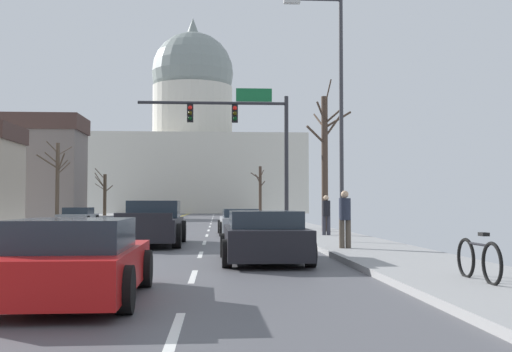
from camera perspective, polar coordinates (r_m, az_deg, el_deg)
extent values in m
cube|color=#4E4E53|center=(16.23, -17.87, -7.61)|extent=(14.00, 180.00, 0.06)
cube|color=yellow|center=(16.26, -18.28, -7.48)|extent=(0.10, 176.40, 0.00)
cube|color=yellow|center=(16.20, -17.46, -7.51)|extent=(0.10, 176.40, 0.00)
cube|color=silver|center=(7.32, -7.41, -13.85)|extent=(0.12, 2.20, 0.00)
cube|color=silver|center=(12.46, -5.78, -9.15)|extent=(0.12, 2.20, 0.00)
cube|color=silver|center=(17.63, -5.12, -7.19)|extent=(0.12, 2.20, 0.00)
cube|color=silver|center=(22.82, -4.76, -6.13)|extent=(0.12, 2.20, 0.00)
cube|color=silver|center=(28.01, -4.54, -5.46)|extent=(0.12, 2.20, 0.00)
cube|color=silver|center=(33.20, -4.38, -4.99)|extent=(0.12, 2.20, 0.00)
cube|color=silver|center=(38.40, -4.27, -4.66)|extent=(0.12, 2.20, 0.00)
cube|color=silver|center=(43.59, -4.18, -4.40)|extent=(0.12, 2.20, 0.00)
cube|color=silver|center=(48.79, -4.12, -4.20)|extent=(0.12, 2.20, 0.00)
cube|color=silver|center=(53.99, -4.06, -4.04)|extent=(0.12, 2.20, 0.00)
cube|color=silver|center=(59.19, -4.02, -3.90)|extent=(0.12, 2.20, 0.00)
cube|color=silver|center=(64.38, -3.98, -3.79)|extent=(0.12, 2.20, 0.00)
cube|color=silver|center=(69.58, -3.95, -3.69)|extent=(0.12, 2.20, 0.00)
cube|color=silver|center=(74.78, -3.92, -3.61)|extent=(0.12, 2.20, 0.00)
cube|color=silver|center=(79.98, -3.90, -3.54)|extent=(0.12, 2.20, 0.00)
cube|color=silver|center=(24.00, -21.80, -5.78)|extent=(0.12, 2.20, 0.00)
cube|color=silver|center=(28.98, -18.57, -5.23)|extent=(0.12, 2.20, 0.00)
cube|color=silver|center=(34.03, -16.30, -4.84)|extent=(0.12, 2.20, 0.00)
cube|color=silver|center=(39.11, -14.61, -4.54)|extent=(0.12, 2.20, 0.00)
cube|color=silver|center=(44.23, -13.32, -4.31)|extent=(0.12, 2.20, 0.00)
cube|color=silver|center=(49.36, -12.29, -4.13)|extent=(0.12, 2.20, 0.00)
cube|color=silver|center=(54.50, -11.46, -3.98)|extent=(0.12, 2.20, 0.00)
cube|color=silver|center=(59.65, -10.77, -3.85)|extent=(0.12, 2.20, 0.00)
cube|color=silver|center=(64.81, -10.19, -3.75)|extent=(0.12, 2.20, 0.00)
cube|color=silver|center=(69.98, -9.70, -3.66)|extent=(0.12, 2.20, 0.00)
cube|color=silver|center=(75.15, -9.28, -3.58)|extent=(0.12, 2.20, 0.00)
cube|color=silver|center=(80.33, -8.91, -3.51)|extent=(0.12, 2.20, 0.00)
cube|color=gray|center=(16.36, 12.62, -7.27)|extent=(3.00, 180.00, 0.14)
cylinder|color=#28282D|center=(32.77, 2.81, 1.31)|extent=(0.22, 0.22, 6.97)
cylinder|color=#28282D|center=(32.92, -4.01, 6.70)|extent=(7.80, 0.16, 0.16)
cube|color=black|center=(32.84, -1.96, 5.73)|extent=(0.32, 0.28, 0.92)
sphere|color=red|center=(32.73, -1.95, 6.26)|extent=(0.22, 0.22, 0.22)
sphere|color=#332B05|center=(32.69, -1.95, 5.77)|extent=(0.22, 0.22, 0.22)
sphere|color=black|center=(32.65, -1.95, 5.28)|extent=(0.22, 0.22, 0.22)
cube|color=black|center=(32.86, -6.06, 5.74)|extent=(0.32, 0.28, 0.92)
sphere|color=red|center=(32.75, -6.07, 6.26)|extent=(0.22, 0.22, 0.22)
sphere|color=#332B05|center=(32.71, -6.08, 5.78)|extent=(0.22, 0.22, 0.22)
sphere|color=black|center=(32.67, -6.08, 5.29)|extent=(0.22, 0.22, 0.22)
cube|color=#146033|center=(33.07, -0.19, 7.45)|extent=(1.90, 0.06, 0.70)
cylinder|color=#333338|center=(21.52, 7.84, 5.33)|extent=(0.14, 0.14, 8.47)
cylinder|color=#333338|center=(22.30, 5.56, 15.83)|extent=(1.69, 0.09, 0.09)
cube|color=#B2B2AD|center=(22.17, 3.32, 15.75)|extent=(0.56, 0.24, 0.16)
cube|color=beige|center=(97.66, -5.88, 0.01)|extent=(33.59, 21.72, 11.44)
cylinder|color=beige|center=(98.58, -5.85, 5.75)|extent=(12.49, 12.49, 8.32)
sphere|color=gray|center=(99.70, -5.84, 9.39)|extent=(12.78, 12.78, 12.78)
cone|color=gray|center=(101.54, -5.82, 13.59)|extent=(1.80, 1.80, 2.40)
cube|color=#9EA3A8|center=(28.69, -1.49, -4.44)|extent=(1.85, 4.56, 0.64)
cube|color=#232D38|center=(28.53, -1.47, -3.42)|extent=(1.59, 2.24, 0.38)
cylinder|color=black|center=(30.06, -3.32, -4.65)|extent=(0.23, 0.64, 0.64)
cylinder|color=black|center=(30.15, 0.02, -4.65)|extent=(0.23, 0.64, 0.64)
cylinder|color=black|center=(27.26, -3.16, -4.87)|extent=(0.23, 0.64, 0.64)
cylinder|color=black|center=(27.37, 0.52, -4.87)|extent=(0.23, 0.64, 0.64)
cube|color=black|center=(21.80, -9.55, -4.77)|extent=(1.94, 5.42, 0.71)
cube|color=#1E2833|center=(22.53, -9.34, -3.02)|extent=(1.77, 1.85, 0.61)
cube|color=black|center=(19.15, -10.32, -3.69)|extent=(1.76, 0.11, 0.22)
cylinder|color=black|center=(23.52, -11.49, -5.01)|extent=(0.28, 0.80, 0.80)
cylinder|color=black|center=(23.35, -6.81, -5.06)|extent=(0.28, 0.80, 0.80)
cylinder|color=black|center=(20.32, -12.70, -5.40)|extent=(0.28, 0.80, 0.80)
cylinder|color=black|center=(20.11, -7.28, -5.47)|extent=(0.28, 0.80, 0.80)
cube|color=black|center=(15.39, 0.72, -6.00)|extent=(1.93, 4.40, 0.70)
cube|color=#232D38|center=(15.08, 0.81, -3.99)|extent=(1.68, 2.09, 0.40)
cylinder|color=black|center=(16.71, -2.92, -6.37)|extent=(0.23, 0.64, 0.64)
cylinder|color=black|center=(16.86, 3.54, -6.34)|extent=(0.23, 0.64, 0.64)
cylinder|color=black|center=(14.00, -2.69, -7.12)|extent=(0.23, 0.64, 0.64)
cylinder|color=black|center=(14.18, 5.02, -7.06)|extent=(0.23, 0.64, 0.64)
cube|color=#B71414|center=(9.79, -16.13, -8.17)|extent=(1.84, 4.25, 0.61)
cube|color=#232D38|center=(9.47, -16.45, -5.17)|extent=(1.59, 2.11, 0.45)
cylinder|color=black|center=(11.27, -19.24, -8.10)|extent=(0.23, 0.64, 0.64)
cylinder|color=black|center=(10.96, -10.16, -8.36)|extent=(0.23, 0.64, 0.64)
cylinder|color=black|center=(8.38, -11.95, -10.18)|extent=(0.23, 0.64, 0.64)
cube|color=#9EA3A8|center=(43.18, -16.03, -3.75)|extent=(1.94, 4.40, 0.56)
cube|color=#232D38|center=(43.27, -15.99, -3.08)|extent=(1.68, 2.13, 0.44)
cylinder|color=black|center=(41.65, -15.20, -3.97)|extent=(0.23, 0.64, 0.64)
cylinder|color=black|center=(42.09, -17.70, -3.93)|extent=(0.23, 0.64, 0.64)
cylinder|color=black|center=(44.30, -14.44, -3.89)|extent=(0.23, 0.64, 0.64)
cylinder|color=black|center=(44.72, -16.81, -3.85)|extent=(0.23, 0.64, 0.64)
cube|color=silver|center=(56.08, -9.33, -3.48)|extent=(1.95, 4.36, 0.61)
cube|color=#232D38|center=(56.46, -9.30, -2.92)|extent=(1.67, 1.94, 0.48)
cylinder|color=black|center=(54.69, -8.48, -3.66)|extent=(0.23, 0.64, 0.64)
cylinder|color=black|center=(54.83, -10.41, -3.65)|extent=(0.23, 0.64, 0.64)
cylinder|color=black|center=(57.36, -8.31, -3.61)|extent=(0.23, 0.64, 0.64)
cylinder|color=black|center=(57.50, -10.15, -3.59)|extent=(0.23, 0.64, 0.64)
cube|color=navy|center=(66.90, -8.56, -3.30)|extent=(1.84, 4.60, 0.67)
cube|color=#232D38|center=(66.99, -8.55, -2.82)|extent=(1.56, 2.02, 0.46)
cylinder|color=black|center=(65.44, -7.89, -3.47)|extent=(0.24, 0.65, 0.64)
cylinder|color=black|center=(65.55, -9.39, -3.46)|extent=(0.24, 0.65, 0.64)
cylinder|color=black|center=(68.27, -7.77, -3.43)|extent=(0.24, 0.65, 0.64)
cylinder|color=black|center=(68.37, -9.21, -3.42)|extent=(0.24, 0.65, 0.64)
cube|color=slate|center=(66.55, -20.50, 0.11)|extent=(11.23, 6.20, 8.61)
cube|color=#47332D|center=(66.97, -20.43, 4.47)|extent=(11.68, 6.45, 1.60)
cylinder|color=#423328|center=(68.72, 0.39, -1.35)|extent=(0.33, 0.33, 5.39)
cylinder|color=#423328|center=(68.59, 0.22, -0.34)|extent=(0.58, 0.44, 0.96)
cylinder|color=#423328|center=(68.42, 0.60, -0.76)|extent=(0.58, 0.79, 0.73)
cylinder|color=#423328|center=(68.44, 0.34, 0.30)|extent=(0.27, 0.79, 1.06)
cylinder|color=#423328|center=(69.13, 0.17, -0.26)|extent=(0.61, 0.90, 1.06)
cylinder|color=#423328|center=(68.51, -0.04, 0.01)|extent=(1.16, 0.59, 0.76)
cylinder|color=#423328|center=(68.23, 0.54, 0.19)|extent=(0.39, 1.20, 0.82)
cylinder|color=#4C3D2D|center=(67.29, -13.72, -1.70)|extent=(0.35, 0.35, 4.36)
cylinder|color=#4C3D2D|center=(67.40, -14.14, -0.97)|extent=(1.07, 0.06, 0.74)
cylinder|color=#4C3D2D|center=(66.67, -13.73, -0.16)|extent=(0.24, 1.36, 0.69)
cylinder|color=#4C3D2D|center=(67.79, -14.13, -0.59)|extent=(1.24, 0.84, 1.33)
cylinder|color=#4C3D2D|center=(67.84, -14.14, 0.20)|extent=(1.29, 0.88, 1.26)
cylinder|color=#4C3D2D|center=(67.24, -14.15, -0.41)|extent=(1.10, 0.45, 1.67)
cylinder|color=#4C3D2D|center=(67.24, -13.37, -1.15)|extent=(0.87, 0.13, 0.77)
cylinder|color=#423328|center=(29.16, 6.33, 1.14)|extent=(0.30, 0.30, 6.31)
cylinder|color=#423328|center=(29.04, 7.13, 5.50)|extent=(0.80, 0.92, 0.71)
cylinder|color=#423328|center=(30.19, 5.82, 5.03)|extent=(0.31, 1.77, 0.98)
cylinder|color=#423328|center=(29.03, 6.60, 7.50)|extent=(0.19, 1.12, 1.16)
cylinder|color=#423328|center=(29.77, 7.51, 5.14)|extent=(1.45, 0.69, 0.92)
cylinder|color=#423328|center=(28.94, 5.52, 3.79)|extent=(1.02, 0.65, 0.83)
cylinder|color=#423328|center=(29.28, 7.04, 4.52)|extent=(0.82, 0.33, 1.08)
cylinder|color=#423328|center=(28.86, 5.99, 5.91)|extent=(0.61, 1.12, 0.77)
cylinder|color=brown|center=(51.29, -17.77, -0.47)|extent=(0.30, 0.30, 6.06)
cylinder|color=brown|center=(51.53, -17.23, 0.68)|extent=(0.92, 0.71, 1.05)
cylinder|color=brown|center=(51.17, -17.33, 0.93)|extent=(0.88, 0.26, 0.88)
cylinder|color=brown|center=(51.95, -17.15, 2.21)|extent=(0.85, 1.33, 0.85)
cylinder|color=brown|center=(51.59, -18.29, 1.59)|extent=(1.12, 0.25, 0.95)
cylinder|color=brown|center=(51.52, -18.63, 1.27)|extent=(1.69, 0.23, 1.15)
cylinder|color=brown|center=(50.83, -17.47, 1.19)|extent=(0.88, 1.06, 1.46)
cylinder|color=brown|center=(51.25, -18.21, 2.54)|extent=(0.83, 0.71, 0.91)
cylinder|color=#4C4238|center=(18.27, 7.89, -5.24)|extent=(0.16, 0.16, 0.85)
cylinder|color=#4C4238|center=(18.30, 8.46, -5.24)|extent=(0.16, 0.16, 0.85)
cylinder|color=#232838|center=(18.26, 8.16, -3.03)|extent=(0.34, 0.34, 0.64)
sphere|color=tan|center=(18.27, 8.15, -1.68)|extent=(0.22, 0.22, 0.22)
cylinder|color=#33333D|center=(25.64, 6.26, -4.50)|extent=(0.16, 0.16, 0.82)
cylinder|color=#33333D|center=(25.68, 6.68, -4.50)|extent=(0.16, 0.16, 0.82)
cylinder|color=black|center=(25.65, 6.46, -2.97)|extent=(0.34, 0.34, 0.64)
sphere|color=#D6B28E|center=(25.65, 6.46, -2.01)|extent=(0.22, 0.22, 0.22)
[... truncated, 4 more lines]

